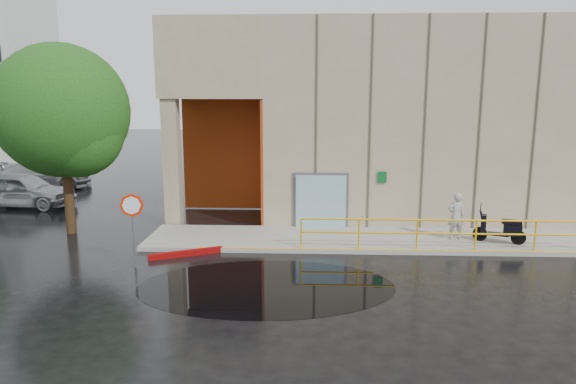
% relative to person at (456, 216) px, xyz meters
% --- Properties ---
extents(ground, '(120.00, 120.00, 0.00)m').
position_rel_person_xyz_m(ground, '(-4.90, -4.45, -0.98)').
color(ground, black).
rests_on(ground, ground).
extents(sidewalk, '(20.00, 3.00, 0.15)m').
position_rel_person_xyz_m(sidewalk, '(-0.90, 0.05, -0.91)').
color(sidewalk, '#99968B').
rests_on(sidewalk, ground).
extents(building, '(20.00, 10.17, 8.00)m').
position_rel_person_xyz_m(building, '(0.20, 6.53, 3.22)').
color(building, gray).
rests_on(building, ground).
extents(guardrail, '(9.56, 0.06, 1.03)m').
position_rel_person_xyz_m(guardrail, '(-0.65, -1.30, -0.30)').
color(guardrail, yellow).
rests_on(guardrail, sidewalk).
extents(person, '(0.66, 0.49, 1.66)m').
position_rel_person_xyz_m(person, '(0.00, 0.00, 0.00)').
color(person, '#A3A4A8').
rests_on(person, sidewalk).
extents(scooter, '(1.76, 1.08, 1.33)m').
position_rel_person_xyz_m(scooter, '(1.41, -0.40, -0.07)').
color(scooter, black).
rests_on(scooter, sidewalk).
extents(stop_sign, '(0.69, 0.16, 2.29)m').
position_rel_person_xyz_m(stop_sign, '(-10.40, -3.06, 0.71)').
color(stop_sign, slate).
rests_on(stop_sign, ground).
extents(red_curb, '(2.26, 1.16, 0.18)m').
position_rel_person_xyz_m(red_curb, '(-9.14, -1.84, -0.89)').
color(red_curb, '#7E0505').
rests_on(red_curb, ground).
extents(puddle, '(7.32, 4.75, 0.01)m').
position_rel_person_xyz_m(puddle, '(-6.30, -4.40, -0.98)').
color(puddle, black).
rests_on(puddle, ground).
extents(car_a, '(4.78, 2.26, 1.58)m').
position_rel_person_xyz_m(car_a, '(-18.36, 5.06, -0.19)').
color(car_a, '#B9BBC0').
rests_on(car_a, ground).
extents(car_c, '(5.24, 2.74, 1.45)m').
position_rel_person_xyz_m(car_c, '(-19.90, 9.81, -0.26)').
color(car_c, '#9FA0A6').
rests_on(car_c, ground).
extents(tree_near, '(4.82, 4.82, 7.00)m').
position_rel_person_xyz_m(tree_near, '(-13.99, 0.69, 3.41)').
color(tree_near, black).
rests_on(tree_near, ground).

